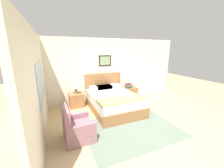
# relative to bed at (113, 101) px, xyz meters

# --- Properties ---
(ground_plane) EXTENTS (16.00, 16.00, 0.00)m
(ground_plane) POSITION_rel_bed_xyz_m (0.10, -1.68, -0.33)
(ground_plane) COLOR tan
(wall_back) EXTENTS (7.05, 0.09, 2.60)m
(wall_back) POSITION_rel_bed_xyz_m (0.10, 1.13, 0.97)
(wall_back) COLOR beige
(wall_back) RESTS_ON ground_plane
(wall_left) EXTENTS (0.08, 5.17, 2.60)m
(wall_left) POSITION_rel_bed_xyz_m (-2.26, -0.30, 0.97)
(wall_left) COLOR beige
(wall_left) RESTS_ON ground_plane
(area_rug_main) EXTENTS (2.54, 1.88, 0.01)m
(area_rug_main) POSITION_rel_bed_xyz_m (-0.05, -1.42, -0.33)
(area_rug_main) COLOR slate
(area_rug_main) RESTS_ON ground_plane
(bed) EXTENTS (1.56, 2.16, 1.19)m
(bed) POSITION_rel_bed_xyz_m (0.00, 0.00, 0.00)
(bed) COLOR #936038
(bed) RESTS_ON ground_plane
(armchair) EXTENTS (0.71, 0.75, 0.88)m
(armchair) POSITION_rel_bed_xyz_m (-1.51, -1.26, -0.04)
(armchair) COLOR #8E606B
(armchair) RESTS_ON ground_plane
(nightstand_near_window) EXTENTS (0.53, 0.54, 0.52)m
(nightstand_near_window) POSITION_rel_bed_xyz_m (-1.19, 0.79, -0.07)
(nightstand_near_window) COLOR #936038
(nightstand_near_window) RESTS_ON ground_plane
(nightstand_by_door) EXTENTS (0.53, 0.54, 0.52)m
(nightstand_by_door) POSITION_rel_bed_xyz_m (1.19, 0.79, -0.07)
(nightstand_by_door) COLOR #936038
(nightstand_by_door) RESTS_ON ground_plane
(table_lamp_near_window) EXTENTS (0.33, 0.33, 0.46)m
(table_lamp_near_window) POSITION_rel_bed_xyz_m (-1.18, 0.78, 0.52)
(table_lamp_near_window) COLOR gray
(table_lamp_near_window) RESTS_ON nightstand_near_window
(table_lamp_by_door) EXTENTS (0.33, 0.33, 0.46)m
(table_lamp_by_door) POSITION_rel_bed_xyz_m (1.20, 0.78, 0.52)
(table_lamp_by_door) COLOR gray
(table_lamp_by_door) RESTS_ON nightstand_by_door
(book_thick_bottom) EXTENTS (0.17, 0.27, 0.04)m
(book_thick_bottom) POSITION_rel_bed_xyz_m (1.07, 0.74, 0.21)
(book_thick_bottom) COLOR #232328
(book_thick_bottom) RESTS_ON nightstand_by_door
(book_hardcover_middle) EXTENTS (0.22, 0.29, 0.03)m
(book_hardcover_middle) POSITION_rel_bed_xyz_m (1.07, 0.74, 0.25)
(book_hardcover_middle) COLOR #4C7551
(book_hardcover_middle) RESTS_ON book_thick_bottom
(book_novel_upper) EXTENTS (0.19, 0.23, 0.03)m
(book_novel_upper) POSITION_rel_bed_xyz_m (1.07, 0.74, 0.28)
(book_novel_upper) COLOR silver
(book_novel_upper) RESTS_ON book_hardcover_middle
(book_slim_near_top) EXTENTS (0.23, 0.30, 0.04)m
(book_slim_near_top) POSITION_rel_bed_xyz_m (1.07, 0.74, 0.32)
(book_slim_near_top) COLOR #335693
(book_slim_near_top) RESTS_ON book_novel_upper
(book_paperback_top) EXTENTS (0.19, 0.26, 0.03)m
(book_paperback_top) POSITION_rel_bed_xyz_m (1.07, 0.74, 0.36)
(book_paperback_top) COLOR #B7332D
(book_paperback_top) RESTS_ON book_slim_near_top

